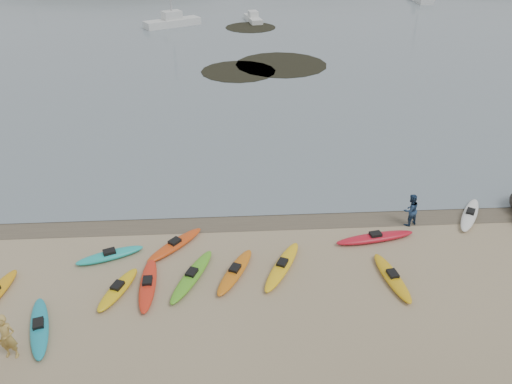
{
  "coord_description": "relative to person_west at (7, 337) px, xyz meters",
  "views": [
    {
      "loc": [
        -1.34,
        -22.32,
        14.56
      ],
      "look_at": [
        0.0,
        0.0,
        1.5
      ],
      "focal_mm": 35.0,
      "sensor_mm": 36.0,
      "label": 1
    }
  ],
  "objects": [
    {
      "name": "kelp_mats",
      "position": [
        12.01,
        40.83,
        -0.93
      ],
      "size": [
        12.87,
        26.77,
        0.04
      ],
      "color": "black",
      "rests_on": "water"
    },
    {
      "name": "person_west",
      "position": [
        0.0,
        0.0,
        0.0
      ],
      "size": [
        0.73,
        0.51,
        1.92
      ],
      "primitive_type": "imported",
      "rotation": [
        0.0,
        0.0,
        -0.07
      ],
      "color": "tan",
      "rests_on": "ground"
    },
    {
      "name": "ground",
      "position": [
        9.56,
        8.91,
        -0.96
      ],
      "size": [
        600.0,
        600.0,
        0.0
      ],
      "primitive_type": "plane",
      "color": "tan",
      "rests_on": "ground"
    },
    {
      "name": "wet_sand",
      "position": [
        9.56,
        8.61,
        -0.96
      ],
      "size": [
        60.0,
        60.0,
        0.0
      ],
      "primitive_type": "plane",
      "color": "brown",
      "rests_on": "ground"
    },
    {
      "name": "person_east",
      "position": [
        17.42,
        7.67,
        -0.08
      ],
      "size": [
        1.05,
        0.95,
        1.77
      ],
      "primitive_type": "imported",
      "rotation": [
        0.0,
        0.0,
        3.53
      ],
      "color": "navy",
      "rests_on": "ground"
    },
    {
      "name": "kayaks",
      "position": [
        7.87,
        4.51,
        -0.79
      ],
      "size": [
        24.75,
        10.39,
        0.34
      ],
      "color": "orange",
      "rests_on": "ground"
    }
  ]
}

